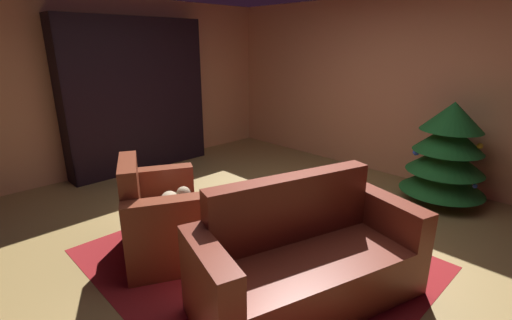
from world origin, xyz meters
name	(u,v)px	position (x,y,z in m)	size (l,w,h in m)	color
ground_plane	(275,235)	(0.00, 0.00, 0.00)	(7.59, 7.59, 0.00)	olive
wall_back	(403,89)	(0.00, 2.64, 1.28)	(6.44, 0.06, 2.55)	tan
wall_left	(123,86)	(-3.19, 0.00, 1.28)	(0.06, 5.35, 2.55)	tan
area_rug	(255,259)	(0.18, -0.45, 0.00)	(2.76, 2.43, 0.01)	maroon
bookshelf_unit	(146,97)	(-2.93, 0.22, 1.10)	(0.36, 2.17, 2.26)	black
armchair_red	(161,220)	(-0.53, -0.99, 0.33)	(1.17, 1.04, 0.93)	maroon
couch_red	(306,262)	(0.83, -0.55, 0.32)	(1.19, 1.89, 0.93)	maroon
coffee_table	(267,214)	(0.18, -0.31, 0.41)	(0.68, 0.68, 0.46)	black
book_stack_on_table	(267,203)	(0.19, -0.31, 0.52)	(0.24, 0.18, 0.14)	#9F8F8A
bottle_on_table	(257,206)	(0.24, -0.49, 0.57)	(0.07, 0.07, 0.28)	navy
decorated_tree	(447,153)	(0.87, 2.09, 0.63)	(0.98, 0.98, 1.26)	brown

